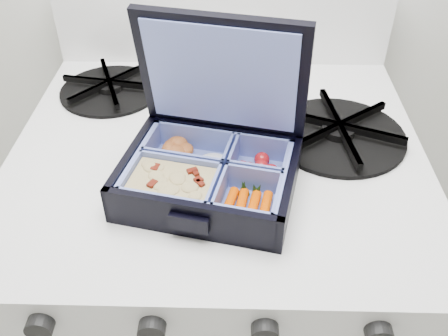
# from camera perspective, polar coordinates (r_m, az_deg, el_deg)

# --- Properties ---
(stove) EXTENTS (0.58, 0.58, 0.87)m
(stove) POSITION_cam_1_polar(r_m,az_deg,el_deg) (1.04, -0.49, -16.43)
(stove) COLOR white
(stove) RESTS_ON floor
(bento_box) EXTENTS (0.24, 0.21, 0.05)m
(bento_box) POSITION_cam_1_polar(r_m,az_deg,el_deg) (0.62, -1.71, -1.00)
(bento_box) COLOR black
(bento_box) RESTS_ON stove
(burner_grate) EXTENTS (0.26, 0.26, 0.03)m
(burner_grate) POSITION_cam_1_polar(r_m,az_deg,el_deg) (0.74, 12.97, 4.37)
(burner_grate) COLOR black
(burner_grate) RESTS_ON stove
(burner_grate_rear) EXTENTS (0.19, 0.19, 0.02)m
(burner_grate_rear) POSITION_cam_1_polar(r_m,az_deg,el_deg) (0.85, -12.89, 9.04)
(burner_grate_rear) COLOR black
(burner_grate_rear) RESTS_ON stove
(fork) EXTENTS (0.12, 0.14, 0.01)m
(fork) POSITION_cam_1_polar(r_m,az_deg,el_deg) (0.73, 3.74, 3.99)
(fork) COLOR #B8B8C1
(fork) RESTS_ON stove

